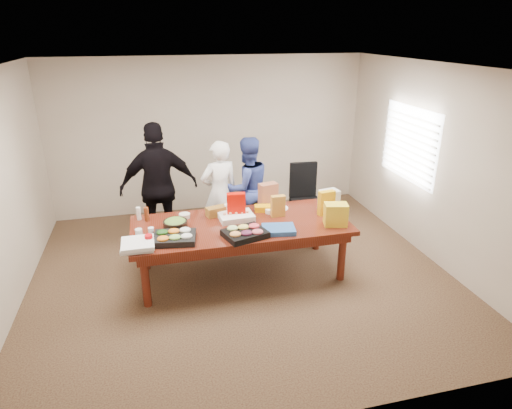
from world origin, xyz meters
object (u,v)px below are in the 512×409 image
object	(u,v)px
person_right	(247,188)
sheet_cake	(236,217)
office_chair	(307,201)
person_center	(220,193)
salad_bowl	(175,225)
conference_table	(241,249)

from	to	relation	value
person_right	sheet_cake	xyz separation A→B (m)	(-0.38, -1.03, -0.01)
office_chair	person_center	distance (m)	1.44
person_right	sheet_cake	distance (m)	1.10
salad_bowl	sheet_cake	bearing A→B (deg)	6.18
person_right	salad_bowl	distance (m)	1.63
office_chair	person_center	size ratio (longest dim) A/B	0.66
conference_table	salad_bowl	world-z (taller)	salad_bowl
sheet_cake	office_chair	bearing A→B (deg)	31.71
conference_table	person_center	world-z (taller)	person_center
person_right	sheet_cake	bearing A→B (deg)	55.42
conference_table	sheet_cake	world-z (taller)	sheet_cake
conference_table	person_center	xyz separation A→B (m)	(-0.09, 1.07, 0.43)
office_chair	person_right	size ratio (longest dim) A/B	0.66
office_chair	person_center	world-z (taller)	person_center
sheet_cake	conference_table	bearing A→B (deg)	-81.55
conference_table	office_chair	distance (m)	1.72
office_chair	sheet_cake	size ratio (longest dim) A/B	2.39
person_right	sheet_cake	size ratio (longest dim) A/B	3.61
person_center	salad_bowl	size ratio (longest dim) A/B	5.21
conference_table	person_center	size ratio (longest dim) A/B	1.75
person_right	salad_bowl	bearing A→B (deg)	29.08
person_center	person_right	world-z (taller)	person_right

